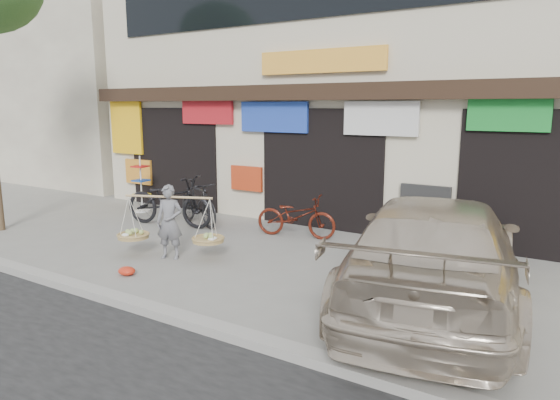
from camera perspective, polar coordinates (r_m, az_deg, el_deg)
The scene contains 12 objects.
ground at distance 8.68m, azimuth -6.28°, elevation -7.85°, with size 70.00×70.00×0.00m, color gray.
kerb at distance 7.30m, azimuth -16.25°, elevation -11.40°, with size 70.00×0.25×0.12m, color gray.
shophouse_block at distance 13.85m, azimuth 10.53°, elevation 13.41°, with size 14.00×6.32×7.00m.
neighbor_west at distance 22.97m, azimuth -22.58°, elevation 10.53°, with size 12.00×7.00×6.00m, color #BFB59D.
street_vendor at distance 9.28m, azimuth -12.49°, elevation -2.87°, with size 1.91×1.09×1.36m.
bike_0 at distance 11.83m, azimuth -12.55°, elevation -0.07°, with size 0.79×2.25×1.18m, color black.
bike_1 at distance 11.80m, azimuth -9.34°, elevation -0.29°, with size 0.50×1.76×1.06m, color black.
bike_2 at distance 10.57m, azimuth 1.85°, elevation -1.85°, with size 0.61×1.74×0.91m, color #50180D.
bike_3 at distance 11.83m, azimuth -12.53°, elevation -0.07°, with size 0.79×2.25×1.18m, color black.
suv at distance 7.26m, azimuth 17.27°, elevation -5.64°, with size 3.10×5.63×1.54m.
display_rack at distance 13.60m, azimuth -15.57°, elevation 1.18°, with size 0.41×0.41×1.48m.
red_bag at distance 8.69m, azimuth -17.12°, elevation -7.76°, with size 0.31×0.25×0.14m, color red.
Camera 1 is at (5.13, -6.43, 2.75)m, focal length 32.00 mm.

